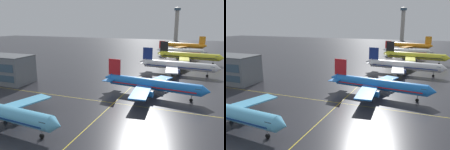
# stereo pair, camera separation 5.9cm
# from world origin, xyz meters

# --- Properties ---
(airliner_second_row) EXTENTS (37.40, 32.01, 11.63)m
(airliner_second_row) POSITION_xyz_m (9.26, 43.31, 3.97)
(airliner_second_row) COLOR blue
(airliner_second_row) RESTS_ON ground
(airliner_third_row) EXTENTS (39.12, 33.56, 12.15)m
(airliner_third_row) POSITION_xyz_m (14.05, 80.75, 4.15)
(airliner_third_row) COLOR white
(airliner_third_row) RESTS_ON ground
(airliner_far_left_stand) EXTENTS (40.33, 34.47, 12.54)m
(airliner_far_left_stand) POSITION_xyz_m (17.47, 115.03, 4.28)
(airliner_far_left_stand) COLOR yellow
(airliner_far_left_stand) RESTS_ON ground
(airliner_far_right_stand) EXTENTS (34.98, 30.29, 10.91)m
(airliner_far_right_stand) POSITION_xyz_m (10.51, 141.78, 3.73)
(airliner_far_right_stand) COLOR white
(airliner_far_right_stand) RESTS_ON ground
(airliner_distant_taxiway) EXTENTS (40.66, 34.58, 12.76)m
(airliner_distant_taxiway) POSITION_xyz_m (10.02, 180.50, 4.36)
(airliner_distant_taxiway) COLOR orange
(airliner_distant_taxiway) RESTS_ON ground
(taxiway_markings) EXTENTS (129.22, 74.18, 0.01)m
(taxiway_markings) POSITION_xyz_m (0.00, 14.86, 0.00)
(taxiway_markings) COLOR yellow
(taxiway_markings) RESTS_ON ground
(control_tower) EXTENTS (8.82, 8.82, 44.44)m
(control_tower) POSITION_xyz_m (-7.89, 289.39, 25.41)
(control_tower) COLOR #ADA89E
(control_tower) RESTS_ON ground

